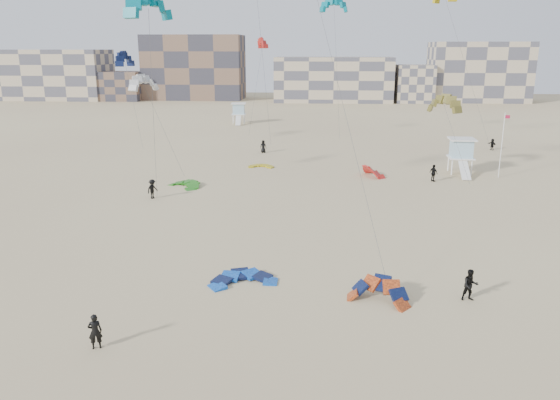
# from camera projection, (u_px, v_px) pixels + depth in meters

# --- Properties ---
(ground) EXTENTS (320.00, 320.00, 0.00)m
(ground) POSITION_uv_depth(u_px,v_px,m) (196.00, 318.00, 29.49)
(ground) COLOR #D0C18B
(ground) RESTS_ON ground
(kite_ground_blue) EXTENTS (4.90, 5.04, 1.42)m
(kite_ground_blue) POSITION_uv_depth(u_px,v_px,m) (243.00, 282.00, 34.05)
(kite_ground_blue) COLOR blue
(kite_ground_blue) RESTS_ON ground
(kite_ground_orange) EXTENTS (4.46, 4.49, 3.41)m
(kite_ground_orange) POSITION_uv_depth(u_px,v_px,m) (378.00, 301.00, 31.51)
(kite_ground_orange) COLOR #FE601F
(kite_ground_orange) RESTS_ON ground
(kite_ground_green) EXTENTS (5.48, 5.50, 1.71)m
(kite_ground_green) POSITION_uv_depth(u_px,v_px,m) (185.00, 186.00, 57.87)
(kite_ground_green) COLOR #1B7A1B
(kite_ground_green) RESTS_ON ground
(kite_ground_red_far) EXTENTS (4.61, 4.56, 3.55)m
(kite_ground_red_far) POSITION_uv_depth(u_px,v_px,m) (373.00, 176.00, 62.63)
(kite_ground_red_far) COLOR red
(kite_ground_red_far) RESTS_ON ground
(kite_ground_yellow) EXTENTS (2.98, 3.13, 0.54)m
(kite_ground_yellow) POSITION_uv_depth(u_px,v_px,m) (261.00, 167.00, 67.36)
(kite_ground_yellow) COLOR #C3C212
(kite_ground_yellow) RESTS_ON ground
(kitesurfer_main) EXTENTS (0.77, 0.65, 1.81)m
(kitesurfer_main) POSITION_uv_depth(u_px,v_px,m) (95.00, 331.00, 26.31)
(kitesurfer_main) COLOR black
(kitesurfer_main) RESTS_ON ground
(kitesurfer_b) EXTENTS (0.98, 0.79, 1.89)m
(kitesurfer_b) POSITION_uv_depth(u_px,v_px,m) (470.00, 285.00, 31.37)
(kitesurfer_b) COLOR black
(kitesurfer_b) RESTS_ON ground
(kitesurfer_c) EXTENTS (1.23, 1.41, 1.90)m
(kitesurfer_c) POSITION_uv_depth(u_px,v_px,m) (152.00, 189.00, 52.98)
(kitesurfer_c) COLOR black
(kitesurfer_c) RESTS_ON ground
(kitesurfer_d) EXTENTS (1.02, 1.17, 1.89)m
(kitesurfer_d) POSITION_uv_depth(u_px,v_px,m) (434.00, 173.00, 59.80)
(kitesurfer_d) COLOR black
(kitesurfer_d) RESTS_ON ground
(kitesurfer_e) EXTENTS (0.92, 0.65, 1.77)m
(kitesurfer_e) POSITION_uv_depth(u_px,v_px,m) (263.00, 146.00, 76.56)
(kitesurfer_e) COLOR black
(kitesurfer_e) RESTS_ON ground
(kitesurfer_f) EXTENTS (1.15, 1.57, 1.65)m
(kitesurfer_f) POSITION_uv_depth(u_px,v_px,m) (492.00, 144.00, 78.62)
(kitesurfer_f) COLOR black
(kitesurfer_f) RESTS_ON ground
(kite_fly_teal_a) EXTENTS (5.81, 5.82, 17.75)m
(kite_fly_teal_a) POSITION_uv_depth(u_px,v_px,m) (148.00, 8.00, 44.98)
(kite_fly_teal_a) COLOR #026D85
(kite_fly_teal_a) RESTS_ON ground
(kite_fly_grey) EXTENTS (6.16, 4.47, 10.91)m
(kite_fly_grey) POSITION_uv_depth(u_px,v_px,m) (143.00, 84.00, 56.08)
(kite_fly_grey) COLOR silver
(kite_fly_grey) RESTS_ON ground
(kite_fly_olive) EXTENTS (5.35, 11.04, 8.50)m
(kite_fly_olive) POSITION_uv_depth(u_px,v_px,m) (444.00, 105.00, 60.90)
(kite_fly_olive) COLOR brown
(kite_fly_olive) RESTS_ON ground
(kite_fly_navy) EXTENTS (5.16, 6.11, 12.79)m
(kite_fly_navy) POSITION_uv_depth(u_px,v_px,m) (125.00, 60.00, 74.89)
(kite_fly_navy) COLOR #0F1C44
(kite_fly_navy) RESTS_ON ground
(kite_fly_teal_b) EXTENTS (4.37, 4.37, 20.33)m
(kite_fly_teal_b) POSITION_uv_depth(u_px,v_px,m) (334.00, 6.00, 77.83)
(kite_fly_teal_b) COLOR #026D85
(kite_fly_teal_b) RESTS_ON ground
(kite_fly_red) EXTENTS (4.18, 3.76, 14.92)m
(kite_fly_red) POSITION_uv_depth(u_px,v_px,m) (263.00, 44.00, 80.95)
(kite_fly_red) COLOR red
(kite_fly_red) RESTS_ON ground
(lifeguard_tower_near) EXTENTS (3.01, 5.65, 4.11)m
(lifeguard_tower_near) POSITION_uv_depth(u_px,v_px,m) (461.00, 156.00, 63.54)
(lifeguard_tower_near) COLOR white
(lifeguard_tower_near) RESTS_ON ground
(lifeguard_tower_far) EXTENTS (3.04, 5.52, 3.95)m
(lifeguard_tower_far) POSITION_uv_depth(u_px,v_px,m) (239.00, 113.00, 106.66)
(lifeguard_tower_far) COLOR white
(lifeguard_tower_far) RESTS_ON ground
(flagpole) EXTENTS (0.60, 0.09, 7.33)m
(flagpole) POSITION_uv_depth(u_px,v_px,m) (502.00, 144.00, 60.86)
(flagpole) COLOR white
(flagpole) RESTS_ON ground
(condo_west_a) EXTENTS (30.00, 15.00, 14.00)m
(condo_west_a) POSITION_uv_depth(u_px,v_px,m) (55.00, 75.00, 157.47)
(condo_west_a) COLOR #BFAC8C
(condo_west_a) RESTS_ON ground
(condo_west_b) EXTENTS (28.00, 14.00, 18.00)m
(condo_west_b) POSITION_uv_depth(u_px,v_px,m) (195.00, 67.00, 157.99)
(condo_west_b) COLOR brown
(condo_west_b) RESTS_ON ground
(condo_mid) EXTENTS (32.00, 16.00, 12.00)m
(condo_mid) POSITION_uv_depth(u_px,v_px,m) (333.00, 79.00, 152.16)
(condo_mid) COLOR #BFAC8C
(condo_mid) RESTS_ON ground
(condo_east) EXTENTS (26.00, 14.00, 16.00)m
(condo_east) POSITION_uv_depth(u_px,v_px,m) (478.00, 72.00, 150.76)
(condo_east) COLOR #BFAC8C
(condo_east) RESTS_ON ground
(condo_fill_left) EXTENTS (12.00, 10.00, 8.00)m
(condo_fill_left) POSITION_uv_depth(u_px,v_px,m) (121.00, 86.00, 154.95)
(condo_fill_left) COLOR brown
(condo_fill_left) RESTS_ON ground
(condo_fill_right) EXTENTS (10.00, 10.00, 10.00)m
(condo_fill_right) POSITION_uv_depth(u_px,v_px,m) (414.00, 84.00, 148.97)
(condo_fill_right) COLOR #BFAC8C
(condo_fill_right) RESTS_ON ground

